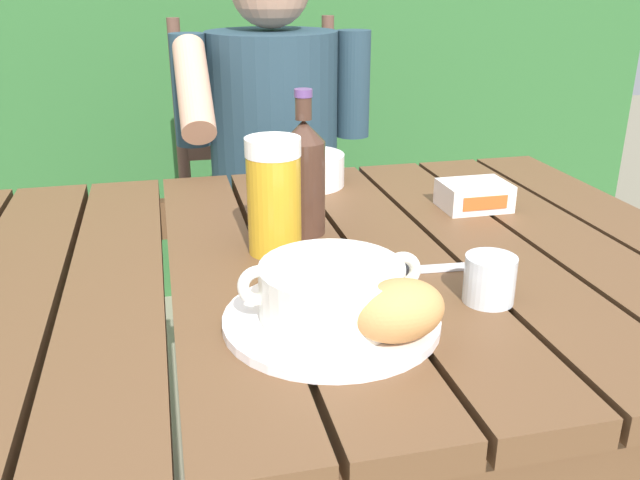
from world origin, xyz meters
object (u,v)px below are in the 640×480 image
at_px(person_eating, 276,156).
at_px(soup_bowl, 331,289).
at_px(beer_glass, 274,196).
at_px(serving_plate, 331,319).
at_px(bread_roll, 398,310).
at_px(butter_tub, 474,195).
at_px(table_knife, 413,269).
at_px(chair_near_diner, 267,217).
at_px(beer_bottle, 304,175).
at_px(water_glass_small, 490,279).
at_px(diner_bowl, 306,170).

distance_m(person_eating, soup_bowl, 0.92).
bearing_deg(person_eating, beer_glass, -99.85).
bearing_deg(serving_plate, bread_roll, -49.40).
bearing_deg(bread_roll, butter_tub, 55.23).
bearing_deg(serving_plate, person_eating, 84.36).
bearing_deg(table_knife, person_eating, 94.30).
bearing_deg(table_knife, bread_roll, -115.69).
bearing_deg(beer_glass, butter_tub, 17.17).
xyz_separation_m(chair_near_diner, table_knife, (0.06, -1.00, 0.26)).
bearing_deg(table_knife, chair_near_diner, 93.26).
relative_size(beer_bottle, table_knife, 1.42).
bearing_deg(beer_glass, person_eating, 80.15).
bearing_deg(person_eating, water_glass_small, -82.29).
height_order(butter_tub, diner_bowl, diner_bowl).
height_order(soup_bowl, water_glass_small, soup_bowl).
height_order(serving_plate, water_glass_small, water_glass_small).
bearing_deg(bread_roll, person_eating, 88.16).
bearing_deg(butter_tub, bread_roll, -124.77).
bearing_deg(diner_bowl, water_glass_small, -77.93).
height_order(bread_roll, beer_bottle, beer_bottle).
xyz_separation_m(chair_near_diner, beer_bottle, (-0.06, -0.81, 0.36)).
relative_size(water_glass_small, butter_tub, 0.56).
distance_m(water_glass_small, diner_bowl, 0.57).
bearing_deg(soup_bowl, chair_near_diner, 85.24).
relative_size(chair_near_diner, water_glass_small, 15.57).
bearing_deg(diner_bowl, person_eating, 90.48).
bearing_deg(beer_glass, bread_roll, -74.59).
bearing_deg(person_eating, beer_bottle, -95.37).
xyz_separation_m(bread_roll, beer_bottle, (-0.03, 0.38, 0.05)).
xyz_separation_m(soup_bowl, water_glass_small, (0.21, 0.01, -0.02)).
bearing_deg(water_glass_small, beer_bottle, 121.14).
relative_size(butter_tub, table_knife, 0.72).
relative_size(chair_near_diner, beer_bottle, 4.42).
relative_size(bread_roll, beer_bottle, 0.54).
height_order(chair_near_diner, butter_tub, chair_near_diner).
relative_size(person_eating, beer_bottle, 5.26).
height_order(water_glass_small, diner_bowl, same).
bearing_deg(person_eating, soup_bowl, -95.64).
xyz_separation_m(person_eating, water_glass_small, (0.12, -0.90, 0.06)).
bearing_deg(beer_bottle, serving_plate, -96.17).
height_order(soup_bowl, bread_roll, soup_bowl).
height_order(bread_roll, diner_bowl, bread_roll).
relative_size(beer_glass, butter_tub, 1.49).
bearing_deg(chair_near_diner, table_knife, -86.74).
bearing_deg(chair_near_diner, beer_bottle, -94.22).
xyz_separation_m(person_eating, beer_bottle, (-0.06, -0.61, 0.13)).
distance_m(table_knife, diner_bowl, 0.45).
bearing_deg(diner_bowl, beer_glass, -110.02).
xyz_separation_m(soup_bowl, beer_bottle, (0.03, 0.31, 0.05)).
bearing_deg(chair_near_diner, soup_bowl, -94.76).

